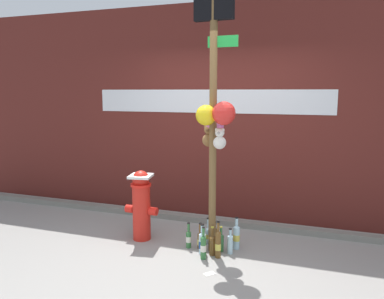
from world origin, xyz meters
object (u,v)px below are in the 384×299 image
(bottle_3, at_px, (189,238))
(bottle_2, at_px, (218,244))
(bottle_10, at_px, (221,242))
(bottle_9, at_px, (236,236))
(bottle_0, at_px, (215,237))
(bottle_6, at_px, (203,246))
(bottle_8, at_px, (230,243))
(bottle_7, at_px, (212,244))
(bottle_4, at_px, (202,242))
(bottle_1, at_px, (200,239))
(bottle_5, at_px, (208,234))
(fire_hydrant, at_px, (141,204))
(memorial_post, at_px, (215,105))

(bottle_3, bearing_deg, bottle_2, -20.47)
(bottle_10, bearing_deg, bottle_9, 39.63)
(bottle_2, bearing_deg, bottle_0, 113.73)
(bottle_6, xyz_separation_m, bottle_10, (0.14, 0.26, -0.03))
(bottle_2, relative_size, bottle_8, 1.41)
(bottle_3, distance_m, bottle_7, 0.34)
(bottle_3, xyz_separation_m, bottle_4, (0.20, -0.10, 0.02))
(bottle_6, bearing_deg, bottle_9, 53.60)
(bottle_7, bearing_deg, bottle_9, 49.65)
(bottle_1, xyz_separation_m, bottle_9, (0.41, 0.13, 0.04))
(bottle_8, bearing_deg, bottle_1, 176.48)
(bottle_5, bearing_deg, bottle_1, -111.16)
(bottle_2, xyz_separation_m, bottle_4, (-0.20, 0.05, -0.03))
(bottle_8, relative_size, bottle_10, 1.01)
(bottle_1, distance_m, bottle_3, 0.14)
(bottle_4, height_order, bottle_5, bottle_4)
(bottle_0, relative_size, bottle_1, 1.06)
(bottle_1, bearing_deg, bottle_10, 0.99)
(bottle_7, bearing_deg, bottle_4, 179.42)
(bottle_0, bearing_deg, bottle_6, -97.85)
(bottle_4, relative_size, bottle_10, 1.18)
(bottle_4, distance_m, bottle_8, 0.32)
(bottle_5, bearing_deg, bottle_4, -88.41)
(bottle_0, xyz_separation_m, bottle_1, (-0.16, -0.06, -0.03))
(bottle_0, distance_m, bottle_10, 0.11)
(bottle_0, xyz_separation_m, bottle_4, (-0.10, -0.19, -0.00))
(bottle_0, distance_m, bottle_9, 0.26)
(bottle_7, distance_m, bottle_8, 0.21)
(bottle_7, bearing_deg, fire_hydrant, 170.06)
(bottle_6, bearing_deg, bottle_4, 112.25)
(bottle_3, height_order, bottle_6, bottle_6)
(bottle_8, bearing_deg, bottle_4, -161.06)
(bottle_1, distance_m, bottle_10, 0.25)
(memorial_post, height_order, bottle_6, memorial_post)
(fire_hydrant, height_order, bottle_10, fire_hydrant)
(bottle_1, relative_size, bottle_6, 0.85)
(bottle_2, relative_size, bottle_9, 1.09)
(bottle_0, distance_m, bottle_8, 0.22)
(memorial_post, bearing_deg, bottle_8, 3.32)
(bottle_1, xyz_separation_m, bottle_6, (0.12, -0.26, 0.03))
(fire_hydrant, xyz_separation_m, bottle_6, (0.91, -0.30, -0.32))
(fire_hydrant, distance_m, bottle_0, 1.01)
(bottle_6, distance_m, bottle_9, 0.49)
(fire_hydrant, distance_m, bottle_3, 0.74)
(bottle_6, bearing_deg, bottle_3, 137.41)
(fire_hydrant, bearing_deg, bottle_5, 7.09)
(bottle_3, distance_m, bottle_6, 0.35)
(memorial_post, height_order, bottle_7, memorial_post)
(bottle_1, height_order, bottle_8, bottle_1)
(bottle_2, xyz_separation_m, bottle_7, (-0.08, 0.05, -0.03))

